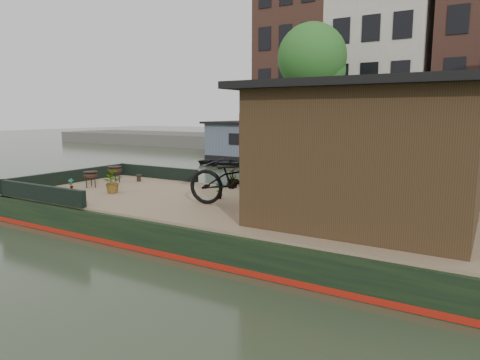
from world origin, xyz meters
The scene contains 19 objects.
ground centered at (0.00, 0.00, 0.00)m, with size 120.00×120.00×0.00m, color #26301F.
houseboat_hull centered at (-1.33, 0.00, 0.27)m, with size 14.01×4.02×0.60m.
houseboat_deck centered at (0.00, 0.00, 0.62)m, with size 11.80×3.80×0.05m, color #8F7958.
bow_bulwark centered at (-5.07, 0.00, 0.82)m, with size 3.00×4.00×0.35m.
cabin centered at (2.19, 0.00, 1.88)m, with size 4.00×3.50×2.42m.
bicycle centered at (-0.37, -0.17, 1.23)m, with size 0.76×2.19×1.15m, color black.
potted_plant_a centered at (-1.16, 0.29, 0.85)m, with size 0.21×0.14×0.40m, color #9F572D.
potted_plant_c centered at (-3.80, -0.47, 0.92)m, with size 0.48×0.42×0.54m, color #AA5E31.
potted_plant_d centered at (-1.69, 1.70, 0.91)m, with size 0.29×0.29×0.53m, color #964129.
potted_plant_e centered at (-5.12, -0.60, 0.78)m, with size 0.14×0.10×0.27m, color maroon.
brazier_front centered at (-4.86, -0.19, 0.86)m, with size 0.39×0.39×0.42m, color black, non-canonical shape.
brazier_rear centered at (-4.99, 0.75, 0.87)m, with size 0.41×0.41×0.45m, color black, non-canonical shape.
bollard_port centered at (-4.50, 1.17, 0.75)m, with size 0.17×0.17×0.19m, color black.
bollard_stbd centered at (-5.42, -1.70, 0.75)m, with size 0.18×0.18×0.21m, color black.
dinghy centered at (-7.28, 10.06, 0.30)m, with size 2.04×2.85×0.59m, color black.
far_houseboat centered at (0.00, 14.00, 0.97)m, with size 20.40×4.40×2.11m.
quay centered at (0.00, 20.50, 0.45)m, with size 60.00×6.00×0.90m, color #47443F.
townhouse_row centered at (0.15, 27.50, 7.90)m, with size 27.25×8.00×16.50m.
tree_left centered at (-6.36, 19.07, 5.89)m, with size 4.40×4.40×7.40m.
Camera 1 is at (4.13, -7.59, 2.56)m, focal length 32.00 mm.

